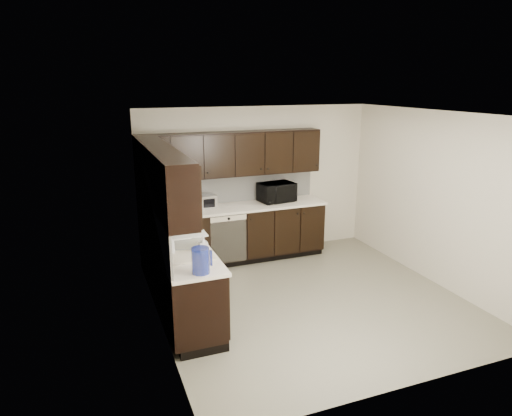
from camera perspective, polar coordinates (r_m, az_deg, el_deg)
The scene contains 20 objects.
floor at distance 6.42m, azimuth 6.65°, elevation -11.28°, with size 4.00×4.00×0.00m, color gray.
ceiling at distance 5.74m, azimuth 7.44°, elevation 11.58°, with size 4.00×4.00×0.00m, color white.
wall_back at distance 7.73m, azimuth 0.11°, elevation 3.34°, with size 4.00×0.02×2.50m, color beige.
wall_left at distance 5.35m, azimuth -12.30°, elevation -2.59°, with size 0.02×4.00×2.50m, color beige.
wall_right at distance 7.10m, azimuth 21.47°, elevation 1.13°, with size 0.02×4.00×2.50m, color beige.
wall_front at distance 4.39m, azimuth 19.32°, elevation -7.21°, with size 4.00×0.02×2.50m, color beige.
lower_cabinets at distance 6.85m, azimuth -5.11°, elevation -5.66°, with size 3.00×2.80×0.90m.
countertop at distance 6.68m, azimuth -5.23°, elevation -1.62°, with size 3.03×2.83×0.04m.
backsplash at distance 6.76m, azimuth -7.48°, elevation 0.80°, with size 3.00×2.80×0.48m.
upper_cabinets at distance 6.55m, azimuth -6.44°, elevation 5.65°, with size 3.00×2.80×0.70m.
dishwasher at distance 7.16m, azimuth -3.44°, elevation -3.55°, with size 0.58×0.04×0.78m.
sink at distance 5.52m, azimuth -8.78°, elevation -5.94°, with size 0.54×0.82×0.42m.
microwave at distance 7.62m, azimuth 2.59°, elevation 1.98°, with size 0.57×0.39×0.32m, color black.
soap_bottle_a at distance 5.36m, azimuth -6.62°, elevation -4.62°, with size 0.10×0.10×0.22m, color gray.
soap_bottle_b at distance 5.40m, azimuth -10.59°, elevation -4.50°, with size 0.09×0.09×0.24m, color gray.
toaster_oven at distance 7.28m, azimuth -6.44°, elevation 0.81°, with size 0.33×0.25×0.21m, color #B0B0B3.
storage_bin at distance 5.60m, azimuth -8.64°, elevation -4.03°, with size 0.43×0.32×0.17m, color white.
blue_pitcher at distance 4.82m, azimuth -6.95°, elevation -6.54°, with size 0.19×0.19×0.28m, color navy.
teal_tumbler at distance 5.89m, azimuth -8.43°, elevation -2.75°, with size 0.10×0.10×0.22m, color #0D8A97.
paper_towel_roll at distance 6.45m, azimuth -9.83°, elevation -1.01°, with size 0.12×0.12×0.26m, color white.
Camera 1 is at (-2.71, -5.05, 2.88)m, focal length 32.00 mm.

